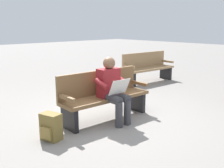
# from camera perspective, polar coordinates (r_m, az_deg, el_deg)

# --- Properties ---
(ground_plane) EXTENTS (40.00, 40.00, 0.00)m
(ground_plane) POSITION_cam_1_polar(r_m,az_deg,el_deg) (5.05, -1.21, -7.50)
(ground_plane) COLOR gray
(bench_near) EXTENTS (1.82, 0.57, 0.90)m
(bench_near) POSITION_cam_1_polar(r_m,az_deg,el_deg) (4.97, -1.76, -2.31)
(bench_near) COLOR brown
(bench_near) RESTS_ON ground
(person_seated) EXTENTS (0.58, 0.59, 1.18)m
(person_seated) POSITION_cam_1_polar(r_m,az_deg,el_deg) (4.76, 0.09, -0.87)
(person_seated) COLOR maroon
(person_seated) RESTS_ON ground
(backpack) EXTENTS (0.29, 0.35, 0.42)m
(backpack) POSITION_cam_1_polar(r_m,az_deg,el_deg) (4.23, -12.99, -8.96)
(backpack) COLOR brown
(backpack) RESTS_ON ground
(bench_far) EXTENTS (1.83, 0.61, 0.90)m
(bench_far) POSITION_cam_1_polar(r_m,az_deg,el_deg) (8.26, 7.58, 3.61)
(bench_far) COLOR #9E7A51
(bench_far) RESTS_ON ground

